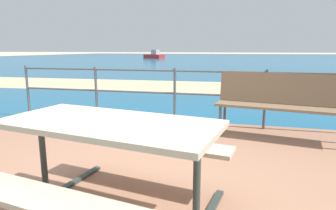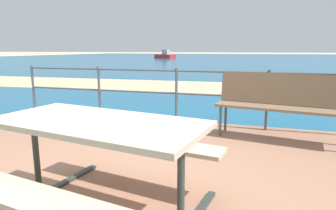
% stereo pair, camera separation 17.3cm
% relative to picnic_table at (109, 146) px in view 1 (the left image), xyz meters
% --- Properties ---
extents(ground_plane, '(240.00, 240.00, 0.00)m').
position_rel_picnic_table_xyz_m(ground_plane, '(-0.17, 0.50, -0.64)').
color(ground_plane, beige).
extents(patio_paving, '(6.40, 5.20, 0.06)m').
position_rel_picnic_table_xyz_m(patio_paving, '(-0.17, 0.50, -0.61)').
color(patio_paving, '#996B51').
rests_on(patio_paving, ground).
extents(sea_water, '(90.00, 90.00, 0.01)m').
position_rel_picnic_table_xyz_m(sea_water, '(-0.17, 40.50, -0.63)').
color(sea_water, '#145B84').
rests_on(sea_water, ground).
extents(beach_strip, '(54.09, 5.38, 0.01)m').
position_rel_picnic_table_xyz_m(beach_strip, '(-0.17, 8.29, -0.63)').
color(beach_strip, tan).
rests_on(beach_strip, ground).
extents(picnic_table, '(1.78, 1.65, 0.77)m').
position_rel_picnic_table_xyz_m(picnic_table, '(0.00, 0.00, 0.00)').
color(picnic_table, '#BCAD93').
rests_on(picnic_table, patio_paving).
extents(park_bench, '(1.84, 0.72, 0.93)m').
position_rel_picnic_table_xyz_m(park_bench, '(1.49, 2.47, -0.01)').
color(park_bench, '#7A6047').
rests_on(park_bench, patio_paving).
extents(railing_fence, '(5.94, 0.04, 0.96)m').
position_rel_picnic_table_xyz_m(railing_fence, '(-0.17, 2.90, 0.04)').
color(railing_fence, '#4C5156').
rests_on(railing_fence, patio_paving).
extents(boat_near, '(3.61, 2.52, 1.26)m').
position_rel_picnic_table_xyz_m(boat_near, '(-11.39, 38.86, -0.24)').
color(boat_near, red).
rests_on(boat_near, sea_water).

